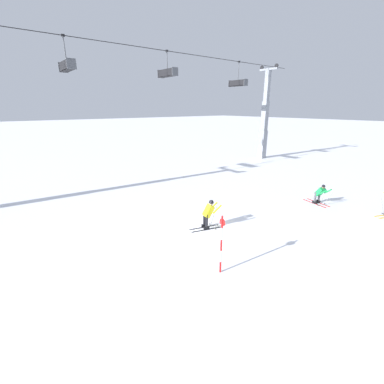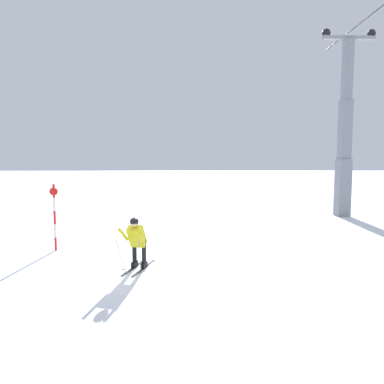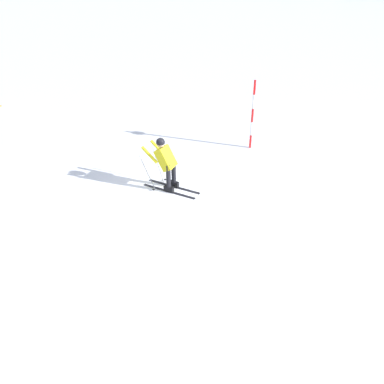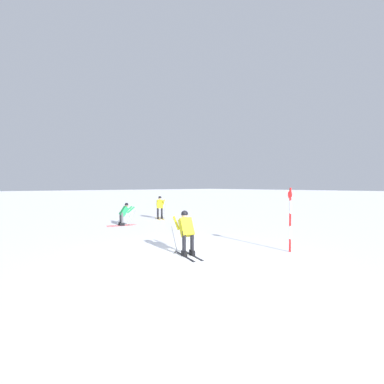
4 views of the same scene
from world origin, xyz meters
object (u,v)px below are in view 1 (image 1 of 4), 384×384
at_px(lift_tower_far, 264,122).
at_px(chairlift_seat_second, 167,73).
at_px(chairlift_seat_nearest, 66,66).
at_px(skier_carving_main, 209,212).
at_px(skier_distant_downhill, 320,193).
at_px(chairlift_seat_middle, 237,83).
at_px(trail_marker_pole, 221,243).

xyz_separation_m(lift_tower_far, chairlift_seat_second, (-13.50, 0.00, 4.30)).
bearing_deg(chairlift_seat_nearest, skier_carving_main, -73.03).
bearing_deg(skier_distant_downhill, skier_carving_main, 167.43).
height_order(chairlift_seat_middle, trail_marker_pole, chairlift_seat_middle).
bearing_deg(lift_tower_far, chairlift_seat_middle, -180.00).
distance_m(chairlift_seat_second, skier_distant_downhill, 15.03).
relative_size(skier_carving_main, chairlift_seat_middle, 0.73).
distance_m(chairlift_seat_nearest, chairlift_seat_second, 7.76).
bearing_deg(skier_carving_main, chairlift_seat_middle, 38.93).
distance_m(chairlift_seat_second, chairlift_seat_middle, 8.54).
height_order(lift_tower_far, chairlift_seat_middle, lift_tower_far).
bearing_deg(skier_distant_downhill, chairlift_seat_middle, 67.46).
distance_m(trail_marker_pole, skier_distant_downhill, 10.20).
height_order(skier_carving_main, chairlift_seat_middle, chairlift_seat_middle).
relative_size(chairlift_seat_nearest, trail_marker_pole, 0.94).
bearing_deg(trail_marker_pole, chairlift_seat_second, 63.93).
xyz_separation_m(trail_marker_pole, skier_distant_downhill, (10.10, 1.34, -0.49)).
relative_size(chairlift_seat_middle, trail_marker_pole, 1.01).
xyz_separation_m(chairlift_seat_second, skier_distant_downhill, (3.41, -12.33, -7.88)).
bearing_deg(chairlift_seat_middle, lift_tower_far, 0.00).
bearing_deg(chairlift_seat_nearest, skier_distant_downhill, -47.81).
relative_size(chairlift_seat_nearest, skier_distant_downhill, 1.21).
bearing_deg(chairlift_seat_nearest, chairlift_seat_middle, -0.00).
relative_size(lift_tower_far, chairlift_seat_middle, 4.42).
distance_m(chairlift_seat_nearest, trail_marker_pole, 15.53).
height_order(skier_carving_main, chairlift_seat_second, chairlift_seat_second).
distance_m(skier_carving_main, trail_marker_pole, 3.80).
relative_size(trail_marker_pole, skier_distant_downhill, 1.29).
height_order(chairlift_seat_middle, skier_distant_downhill, chairlift_seat_middle).
bearing_deg(chairlift_seat_middle, skier_carving_main, -141.07).
height_order(chairlift_seat_nearest, trail_marker_pole, chairlift_seat_nearest).
bearing_deg(skier_carving_main, lift_tower_far, 30.33).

